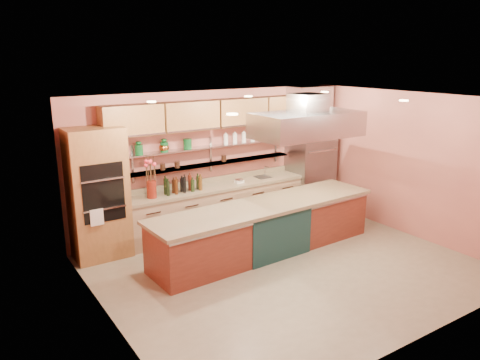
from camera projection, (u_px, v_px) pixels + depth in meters
floor at (288, 268)px, 7.87m from camera, size 6.00×5.00×0.02m
ceiling at (293, 100)px, 7.14m from camera, size 6.00×5.00×0.02m
wall_back at (212, 160)px, 9.52m from camera, size 6.00×0.04×2.80m
wall_front at (425, 237)px, 5.48m from camera, size 6.00×0.04×2.80m
wall_left at (106, 223)px, 5.91m from camera, size 0.04×5.00×2.80m
wall_right at (410, 165)px, 9.09m from camera, size 0.04×5.00×2.80m
oven_stack at (98, 194)px, 8.03m from camera, size 0.95×0.64×2.30m
refrigerator at (310, 165)px, 10.57m from camera, size 0.95×0.72×2.10m
back_counter at (218, 208)px, 9.49m from camera, size 3.84×0.64×0.93m
wall_shelf_lower at (213, 164)px, 9.40m from camera, size 3.60×0.26×0.03m
wall_shelf_upper at (213, 146)px, 9.31m from camera, size 3.60×0.26×0.03m
upper_cabinets at (216, 114)px, 9.13m from camera, size 4.60×0.36×0.55m
range_hood at (307, 125)px, 8.43m from camera, size 2.00×1.00×0.45m
ceiling_downlights at (284, 101)px, 7.31m from camera, size 4.00×2.80×0.02m
island at (265, 228)px, 8.41m from camera, size 4.38×1.13×0.91m
flower_vase at (152, 189)px, 8.53m from camera, size 0.23×0.23×0.32m
oil_bottle_cluster at (183, 186)px, 8.88m from camera, size 0.82×0.32×0.26m
kitchen_scale at (239, 180)px, 9.58m from camera, size 0.18×0.15×0.10m
bar_faucet at (265, 172)px, 10.02m from camera, size 0.03×0.03×0.23m
copper_kettle at (164, 148)px, 8.73m from camera, size 0.24×0.24×0.15m
green_canister at (188, 144)px, 8.98m from camera, size 0.19×0.19×0.19m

